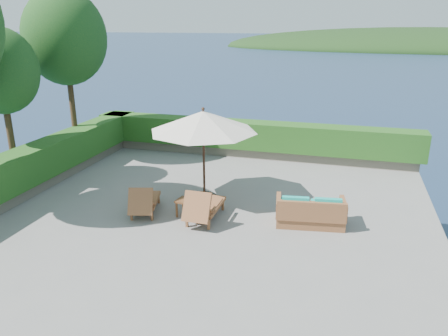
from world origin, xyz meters
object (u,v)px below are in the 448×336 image
(lounge_right, at_px, (204,206))
(side_table, at_px, (185,203))
(patio_umbrella, at_px, (203,122))
(lounge_left, at_px, (144,201))
(wicker_loveseat, at_px, (310,213))

(lounge_right, relative_size, side_table, 3.34)
(patio_umbrella, bearing_deg, lounge_left, -132.01)
(patio_umbrella, height_order, side_table, patio_umbrella)
(lounge_left, xyz_separation_m, lounge_right, (1.67, 0.02, 0.03))
(patio_umbrella, distance_m, wicker_loveseat, 3.78)
(lounge_left, distance_m, side_table, 1.13)
(lounge_right, bearing_deg, side_table, 166.03)
(lounge_left, xyz_separation_m, side_table, (1.12, 0.16, 0.02))
(lounge_right, bearing_deg, patio_umbrella, 107.89)
(patio_umbrella, xyz_separation_m, lounge_left, (-1.24, -1.38, -1.93))
(lounge_left, relative_size, lounge_right, 0.98)
(patio_umbrella, xyz_separation_m, side_table, (-0.12, -1.22, -1.91))
(lounge_left, height_order, lounge_right, lounge_right)
(lounge_left, distance_m, wicker_loveseat, 4.38)
(patio_umbrella, bearing_deg, wicker_loveseat, -15.44)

